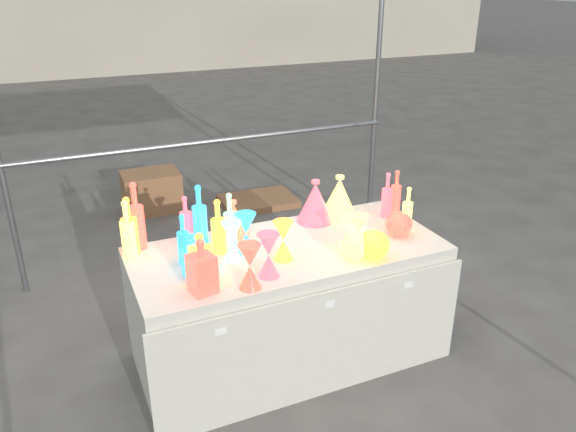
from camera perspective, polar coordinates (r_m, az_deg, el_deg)
name	(u,v)px	position (r m, az deg, el deg)	size (l,w,h in m)	color
ground	(288,354)	(3.65, 0.00, -13.81)	(80.00, 80.00, 0.00)	slate
display_table	(289,304)	(3.43, 0.06, -8.92)	(1.84, 0.83, 0.75)	silver
cardboard_box_closed	(152,191)	(5.77, -13.67, 2.44)	(0.55, 0.40, 0.40)	#986744
cardboard_box_flat	(258,201)	(5.83, -3.04, 1.55)	(0.75, 0.54, 0.06)	#986744
bottle_0	(129,226)	(3.22, -15.84, -0.99)	(0.09, 0.09, 0.35)	red
bottle_1	(200,214)	(3.27, -8.98, 0.17)	(0.09, 0.09, 0.36)	#188729
bottle_2	(136,216)	(3.28, -15.16, 0.04)	(0.09, 0.09, 0.40)	orange
bottle_3	(186,218)	(3.35, -10.34, -0.18)	(0.07, 0.07, 0.27)	#1C1DA5
bottle_4	(127,229)	(3.20, -16.00, -1.28)	(0.08, 0.08, 0.34)	#157D83
bottle_5	(230,221)	(3.19, -5.92, -0.50)	(0.07, 0.07, 0.34)	#CF29A1
bottle_6	(218,226)	(3.15, -7.10, -1.04)	(0.08, 0.08, 0.32)	red
bottle_7	(183,239)	(3.07, -10.59, -2.30)	(0.07, 0.07, 0.29)	#188729
decanter_0	(201,258)	(2.86, -8.87, -4.27)	(0.12, 0.12, 0.28)	red
decanter_1	(202,266)	(2.79, -8.76, -5.03)	(0.12, 0.12, 0.29)	orange
decanter_2	(193,255)	(2.94, -9.61, -3.93)	(0.09, 0.09, 0.25)	#188729
hourglass_0	(250,266)	(2.81, -3.90, -5.13)	(0.12, 0.12, 0.24)	orange
hourglass_1	(269,255)	(2.91, -1.99, -3.99)	(0.12, 0.12, 0.24)	#1C1DA5
hourglass_2	(358,233)	(3.20, 7.17, -1.70)	(0.11, 0.11, 0.21)	#157D83
hourglass_3	(232,241)	(3.07, -5.69, -2.59)	(0.12, 0.12, 0.23)	#CF29A1
hourglass_4	(283,240)	(3.07, -0.50, -2.50)	(0.11, 0.11, 0.23)	red
hourglass_5	(246,233)	(3.15, -4.28, -1.78)	(0.12, 0.12, 0.24)	#188729
globe_0	(373,246)	(3.14, 8.67, -3.04)	(0.18, 0.18, 0.15)	red
globe_1	(355,246)	(3.13, 6.84, -3.09)	(0.17, 0.17, 0.13)	#157D83
globe_2	(398,225)	(3.44, 11.16, -0.92)	(0.17, 0.17, 0.13)	orange
lampshade_0	(234,218)	(3.36, -5.54, -0.23)	(0.19, 0.19, 0.23)	gold
lampshade_2	(315,201)	(3.54, 2.79, 1.55)	(0.23, 0.23, 0.28)	#1C1DA5
lampshade_3	(339,197)	(3.60, 5.23, 1.94)	(0.24, 0.24, 0.29)	#157D83
bottle_9	(396,192)	(3.73, 10.92, 2.46)	(0.07, 0.07, 0.29)	orange
bottle_10	(387,195)	(3.65, 10.01, 2.12)	(0.07, 0.07, 0.30)	#1C1DA5
bottle_11	(408,208)	(3.50, 12.05, 0.78)	(0.06, 0.06, 0.28)	#157D83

